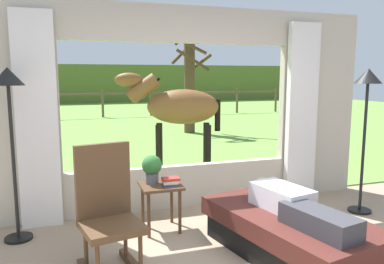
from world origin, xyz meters
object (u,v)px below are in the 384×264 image
at_px(potted_plant, 152,167).
at_px(recliner_sofa, 289,234).
at_px(side_table, 161,193).
at_px(horse, 178,108).
at_px(floor_lamp_right, 367,97).
at_px(reclining_person, 293,204).
at_px(rocking_chair, 108,211).
at_px(book_stack, 170,181).
at_px(floor_lamp_left, 9,102).
at_px(pasture_tree, 190,78).

bearing_deg(potted_plant, recliner_sofa, -43.89).
xyz_separation_m(side_table, potted_plant, (-0.08, 0.06, 0.28)).
relative_size(recliner_sofa, horse, 1.02).
distance_m(side_table, floor_lamp_right, 2.72).
relative_size(reclining_person, side_table, 2.75).
distance_m(rocking_chair, floor_lamp_right, 3.32).
bearing_deg(book_stack, horse, 71.95).
xyz_separation_m(side_table, floor_lamp_right, (2.52, -0.23, 1.02)).
height_order(floor_lamp_left, pasture_tree, pasture_tree).
xyz_separation_m(recliner_sofa, floor_lamp_right, (1.51, 0.76, 1.22)).
relative_size(potted_plant, horse, 0.18).
xyz_separation_m(book_stack, pasture_tree, (2.42, 6.85, 1.06)).
distance_m(floor_lamp_left, horse, 3.20).
relative_size(recliner_sofa, side_table, 3.55).
bearing_deg(rocking_chair, side_table, 37.34).
xyz_separation_m(reclining_person, horse, (-0.12, 3.39, 0.63)).
bearing_deg(reclining_person, side_table, 122.42).
bearing_deg(recliner_sofa, floor_lamp_right, 14.81).
height_order(recliner_sofa, reclining_person, reclining_person).
xyz_separation_m(rocking_chair, book_stack, (0.74, 0.68, 0.02)).
relative_size(side_table, floor_lamp_left, 0.29).
height_order(recliner_sofa, potted_plant, potted_plant).
height_order(side_table, floor_lamp_left, floor_lamp_left).
bearing_deg(pasture_tree, horse, -110.21).
bearing_deg(pasture_tree, recliner_sofa, -101.00).
height_order(rocking_chair, book_stack, rocking_chair).
bearing_deg(potted_plant, book_stack, -36.28).
xyz_separation_m(floor_lamp_left, floor_lamp_right, (4.00, -0.44, 0.00)).
height_order(potted_plant, pasture_tree, pasture_tree).
bearing_deg(pasture_tree, potted_plant, -111.10).
distance_m(rocking_chair, potted_plant, 0.99).
xyz_separation_m(potted_plant, horse, (0.96, 2.29, 0.45)).
bearing_deg(floor_lamp_left, horse, 42.22).
xyz_separation_m(recliner_sofa, book_stack, (-0.91, 0.92, 0.34)).
xyz_separation_m(book_stack, floor_lamp_left, (-1.57, 0.28, 0.88)).
bearing_deg(reclining_person, floor_lamp_right, 16.28).
height_order(book_stack, pasture_tree, pasture_tree).
distance_m(reclining_person, floor_lamp_right, 1.94).
bearing_deg(recliner_sofa, reclining_person, -101.80).
distance_m(side_table, floor_lamp_left, 1.81).
height_order(recliner_sofa, side_table, side_table).
height_order(rocking_chair, floor_lamp_right, floor_lamp_right).
distance_m(potted_plant, floor_lamp_right, 2.71).
bearing_deg(reclining_person, book_stack, 121.55).
xyz_separation_m(book_stack, horse, (0.79, 2.42, 0.59)).
xyz_separation_m(book_stack, floor_lamp_right, (2.42, -0.16, 0.88)).
height_order(horse, pasture_tree, pasture_tree).
bearing_deg(floor_lamp_right, potted_plant, 173.72).
height_order(rocking_chair, floor_lamp_left, floor_lamp_left).
xyz_separation_m(potted_plant, floor_lamp_left, (-1.40, 0.15, 0.74)).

